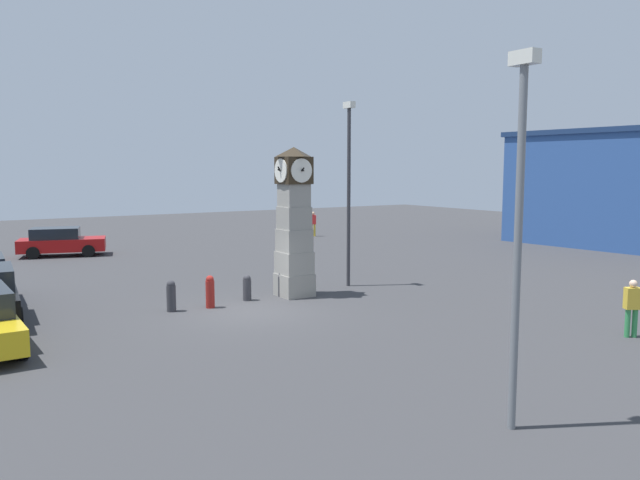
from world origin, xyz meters
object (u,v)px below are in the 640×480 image
clock_tower (294,225)px  street_lamp_far_side (349,182)px  bollard_near_tower (281,284)px  street_lamp_near_road (519,217)px  car_far_lot (60,242)px  bollard_far_row (210,291)px  pedestrian_near_bench (313,222)px  bollard_end_row (171,296)px  bollard_mid_row (247,287)px  pedestrian_crossing_lot (632,305)px

clock_tower → street_lamp_far_side: size_ratio=0.75×
bollard_near_tower → street_lamp_near_road: bearing=-10.1°
car_far_lot → street_lamp_near_road: 27.89m
bollard_far_row → pedestrian_near_bench: bearing=139.0°
bollard_near_tower → car_far_lot: size_ratio=0.19×
bollard_near_tower → street_lamp_far_side: 4.84m
bollard_far_row → bollard_end_row: bollard_far_row is taller
bollard_mid_row → bollard_far_row: size_ratio=0.84×
pedestrian_crossing_lot → bollard_end_row: bearing=-135.9°
pedestrian_near_bench → street_lamp_far_side: (15.96, -8.41, 3.10)m
bollard_far_row → bollard_end_row: 1.27m
pedestrian_crossing_lot → street_lamp_near_road: bearing=-73.0°
pedestrian_crossing_lot → pedestrian_near_bench: bearing=166.6°
pedestrian_crossing_lot → street_lamp_far_side: 10.97m
bollard_end_row → pedestrian_near_bench: 22.79m
pedestrian_near_bench → pedestrian_crossing_lot: pedestrian_near_bench is taller
bollard_mid_row → pedestrian_near_bench: size_ratio=0.55×
clock_tower → bollard_far_row: size_ratio=4.93×
bollard_near_tower → bollard_mid_row: 1.34m
bollard_mid_row → pedestrian_near_bench: (-16.28, 12.95, 0.49)m
pedestrian_crossing_lot → street_lamp_near_road: (2.30, -7.53, 2.86)m
car_far_lot → street_lamp_far_side: bearing=27.6°
bollard_near_tower → pedestrian_near_bench: bearing=144.6°
bollard_mid_row → pedestrian_crossing_lot: (9.97, 6.68, 0.44)m
bollard_near_tower → street_lamp_far_side: street_lamp_far_side is taller
car_far_lot → street_lamp_far_side: size_ratio=0.65×
car_far_lot → pedestrian_crossing_lot: (25.32, 9.99, 0.14)m
bollard_end_row → pedestrian_crossing_lot: bearing=44.1°
bollard_near_tower → bollard_mid_row: bearing=-92.2°
bollard_far_row → car_far_lot: car_far_lot is taller
pedestrian_near_bench → street_lamp_near_road: (28.55, -13.80, 2.81)m
bollard_far_row → pedestrian_near_bench: (-16.66, 14.49, 0.40)m
car_far_lot → street_lamp_near_road: bearing=5.1°
bollard_mid_row → car_far_lot: bearing=-167.8°
bollard_near_tower → bollard_mid_row: bollard_mid_row is taller
clock_tower → bollard_near_tower: (-0.14, -0.46, -2.13)m
clock_tower → street_lamp_near_road: (12.08, -2.65, 1.18)m
car_far_lot → pedestrian_near_bench: pedestrian_near_bench is taller
pedestrian_near_bench → street_lamp_near_road: 31.83m
pedestrian_crossing_lot → street_lamp_near_road: 8.38m
bollard_near_tower → bollard_end_row: 4.13m
street_lamp_far_side → pedestrian_crossing_lot: bearing=11.7°
bollard_near_tower → bollard_far_row: bollard_far_row is taller
bollard_far_row → bollard_mid_row: bearing=103.9°
bollard_near_tower → pedestrian_crossing_lot: bearing=28.3°
bollard_mid_row → bollard_end_row: bearing=-86.0°
bollard_mid_row → car_far_lot: 15.71m
bollard_near_tower → car_far_lot: car_far_lot is taller
clock_tower → bollard_far_row: clock_tower is taller
car_far_lot → street_lamp_near_road: street_lamp_near_road is taller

